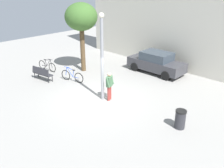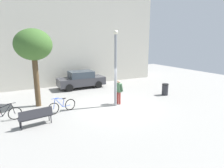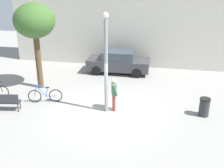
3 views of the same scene
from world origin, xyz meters
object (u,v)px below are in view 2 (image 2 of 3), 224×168
Objects in this scene: plaza_tree at (33,46)px; bicycle_black at (4,115)px; person_by_lamppost at (119,90)px; trash_bin at (165,89)px; lamppost at (116,66)px; parked_car_charcoal at (81,80)px; bicycle_blue at (62,106)px; park_bench at (36,116)px.

plaza_tree is 4.46m from bicycle_black.
person_by_lamppost reaches higher than trash_bin.
trash_bin is at bearing 5.44° from lamppost.
bicycle_black is at bearing -138.25° from parked_car_charcoal.
plaza_tree is at bearing 153.01° from lamppost.
parked_car_charcoal is at bearing 40.13° from plaza_tree.
plaza_tree is 2.82× the size of bicycle_blue.
lamppost reaches higher than bicycle_black.
lamppost is 5.52m from park_bench.
plaza_tree is at bearing 44.95° from bicycle_black.
bicycle_blue is at bearing -179.72° from trash_bin.
plaza_tree is 6.26m from parked_car_charcoal.
parked_car_charcoal reaches higher than bicycle_blue.
plaza_tree reaches higher than parked_car_charcoal.
person_by_lamppost reaches higher than bicycle_black.
trash_bin is at bearing 7.96° from park_bench.
lamppost is at bearing -86.03° from parked_car_charcoal.
plaza_tree is (-4.55, 2.31, 1.28)m from lamppost.
person_by_lamppost is at bearing -3.22° from bicycle_blue.
lamppost is 2.71× the size of bicycle_black.
person_by_lamppost reaches higher than parked_car_charcoal.
bicycle_black is 0.42× the size of parked_car_charcoal.
person_by_lamppost is 6.86m from bicycle_black.
park_bench is 0.39× the size of parked_car_charcoal.
lamppost reaches higher than trash_bin.
lamppost is at bearing -26.99° from plaza_tree.
trash_bin is at bearing 3.31° from person_by_lamppost.
person_by_lamppost is 0.93× the size of bicycle_black.
lamppost is at bearing -150.79° from person_by_lamppost.
person_by_lamppost is 6.09m from plaza_tree.
bicycle_black is at bearing -179.45° from bicycle_blue.
parked_car_charcoal reaches higher than park_bench.
lamppost is 2.76× the size of bicycle_blue.
bicycle_black is (-6.48, 0.38, -2.24)m from lamppost.
plaza_tree reaches higher than bicycle_blue.
lamppost is 2.93× the size of park_bench.
plaza_tree is (-4.90, 2.12, 2.94)m from person_by_lamppost.
park_bench is (-5.38, -1.11, -0.42)m from person_by_lamppost.
trash_bin is (4.72, 0.45, -2.17)m from lamppost.
person_by_lamppost is (0.35, 0.20, -1.66)m from lamppost.
parked_car_charcoal is at bearing 97.67° from person_by_lamppost.
trash_bin is (8.15, 0.04, 0.08)m from bicycle_blue.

